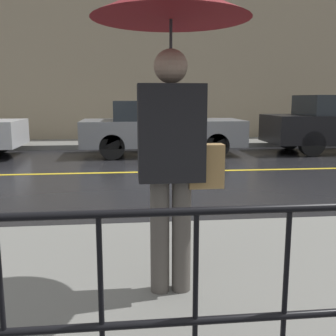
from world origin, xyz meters
TOP-DOWN VIEW (x-y plane):
  - ground_plane at (0.00, 0.00)m, footprint 80.00×80.00m
  - sidewalk_near at (0.00, -5.20)m, footprint 28.00×2.89m
  - sidewalk_far at (0.00, 4.64)m, footprint 28.00×1.77m
  - lane_marking at (0.00, 0.00)m, footprint 25.20×0.12m
  - building_storefront at (0.00, 5.68)m, footprint 28.00×0.30m
  - railing_foreground at (0.00, -6.40)m, footprint 12.00×0.04m
  - pedestrian at (-0.58, -5.33)m, footprint 1.03×1.03m
  - car_grey at (0.04, 2.53)m, footprint 4.24×1.73m

SIDE VIEW (x-z plane):
  - ground_plane at x=0.00m, z-range 0.00..0.00m
  - lane_marking at x=0.00m, z-range 0.00..0.01m
  - sidewalk_near at x=0.00m, z-range 0.00..0.14m
  - sidewalk_far at x=0.00m, z-range 0.00..0.14m
  - railing_foreground at x=0.00m, z-range 0.27..1.18m
  - car_grey at x=0.04m, z-range 0.02..1.45m
  - pedestrian at x=-0.58m, z-range 0.74..2.82m
  - building_storefront at x=0.00m, z-range 0.00..6.31m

